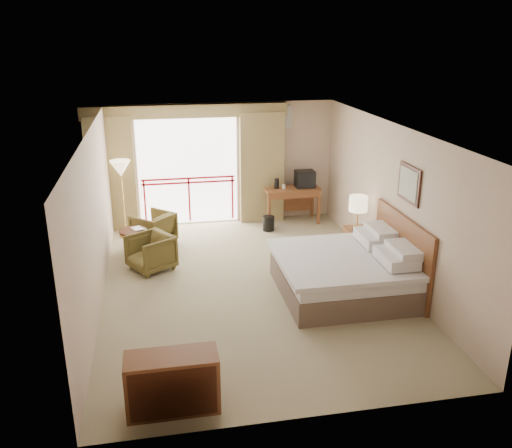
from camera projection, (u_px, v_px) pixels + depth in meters
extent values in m
plane|color=gray|center=(251.00, 285.00, 9.41)|extent=(7.00, 7.00, 0.00)
plane|color=white|center=(251.00, 129.00, 8.50)|extent=(7.00, 7.00, 0.00)
plane|color=tan|center=(223.00, 163.00, 12.20)|extent=(5.00, 0.00, 5.00)
plane|color=tan|center=(309.00, 313.00, 5.72)|extent=(5.00, 0.00, 5.00)
plane|color=tan|center=(95.00, 220.00, 8.52)|extent=(0.00, 7.00, 7.00)
plane|color=tan|center=(392.00, 203.00, 9.39)|extent=(0.00, 7.00, 7.00)
plane|color=white|center=(188.00, 172.00, 12.09)|extent=(2.40, 0.00, 2.40)
cube|color=#A70E1A|center=(189.00, 183.00, 12.15)|extent=(2.09, 0.03, 0.04)
cube|color=#A70E1A|center=(188.00, 178.00, 12.12)|extent=(2.09, 0.03, 0.04)
cube|color=#A70E1A|center=(145.00, 202.00, 12.11)|extent=(0.04, 0.03, 1.00)
cube|color=#A70E1A|center=(189.00, 200.00, 12.29)|extent=(0.04, 0.03, 1.00)
cube|color=#A70E1A|center=(232.00, 197.00, 12.46)|extent=(0.04, 0.03, 1.00)
cube|color=olive|center=(112.00, 174.00, 11.66)|extent=(1.00, 0.26, 2.50)
cube|color=olive|center=(262.00, 168.00, 12.24)|extent=(1.00, 0.26, 2.50)
cube|color=olive|center=(186.00, 111.00, 11.54)|extent=(4.40, 0.22, 0.28)
cube|color=silver|center=(280.00, 117.00, 12.06)|extent=(0.50, 0.04, 0.50)
cube|color=brown|center=(343.00, 282.00, 9.04)|extent=(2.05, 2.00, 0.40)
cube|color=silver|center=(344.00, 266.00, 8.94)|extent=(2.01, 1.96, 0.22)
cube|color=silver|center=(341.00, 259.00, 8.89)|extent=(2.09, 2.06, 0.08)
cube|color=silver|center=(396.00, 258.00, 8.55)|extent=(0.50, 0.75, 0.18)
cube|color=silver|center=(374.00, 238.00, 9.38)|extent=(0.50, 0.75, 0.18)
cube|color=silver|center=(405.00, 250.00, 8.53)|extent=(0.40, 0.70, 0.14)
cube|color=silver|center=(382.00, 231.00, 9.37)|extent=(0.40, 0.70, 0.14)
cube|color=brown|center=(402.00, 253.00, 9.07)|extent=(0.06, 2.10, 1.30)
cube|color=black|center=(409.00, 184.00, 8.67)|extent=(0.03, 0.72, 0.60)
cube|color=silver|center=(408.00, 184.00, 8.66)|extent=(0.01, 0.60, 0.48)
cube|color=brown|center=(357.00, 244.00, 10.35)|extent=(0.46, 0.54, 0.62)
cylinder|color=tan|center=(357.00, 226.00, 10.28)|extent=(0.14, 0.14, 0.04)
cylinder|color=tan|center=(358.00, 217.00, 10.21)|extent=(0.03, 0.03, 0.37)
cylinder|color=#FFE5B2|center=(358.00, 204.00, 10.12)|extent=(0.35, 0.35, 0.29)
cube|color=black|center=(358.00, 230.00, 10.08)|extent=(0.18, 0.14, 0.07)
cube|color=brown|center=(292.00, 189.00, 12.26)|extent=(1.25, 0.60, 0.05)
cube|color=brown|center=(269.00, 211.00, 12.05)|extent=(0.06, 0.06, 0.77)
cube|color=brown|center=(319.00, 208.00, 12.25)|extent=(0.06, 0.06, 0.77)
cube|color=brown|center=(265.00, 204.00, 12.54)|extent=(0.06, 0.06, 0.77)
cube|color=brown|center=(312.00, 201.00, 12.74)|extent=(0.06, 0.06, 0.77)
cube|color=brown|center=(289.00, 199.00, 12.61)|extent=(1.14, 0.03, 0.57)
cube|color=brown|center=(295.00, 196.00, 12.04)|extent=(1.14, 0.03, 0.12)
cube|color=black|center=(305.00, 179.00, 12.24)|extent=(0.43, 0.33, 0.39)
cube|color=black|center=(307.00, 181.00, 12.09)|extent=(0.39, 0.02, 0.31)
cylinder|color=black|center=(277.00, 184.00, 12.15)|extent=(0.12, 0.12, 0.23)
cylinder|color=white|center=(284.00, 187.00, 12.15)|extent=(0.09, 0.09, 0.10)
cylinder|color=black|center=(269.00, 223.00, 11.93)|extent=(0.30, 0.30, 0.32)
imported|color=#483D1A|center=(154.00, 244.00, 11.23)|extent=(1.02, 1.02, 0.67)
imported|color=#483D1A|center=(152.00, 269.00, 10.02)|extent=(1.00, 0.99, 0.67)
cylinder|color=black|center=(133.00, 231.00, 10.35)|extent=(0.52, 0.52, 0.04)
cylinder|color=black|center=(134.00, 244.00, 10.44)|extent=(0.06, 0.06, 0.52)
cylinder|color=black|center=(135.00, 257.00, 10.52)|extent=(0.37, 0.37, 0.03)
imported|color=white|center=(133.00, 230.00, 10.34)|extent=(0.27, 0.30, 0.02)
cylinder|color=tan|center=(126.00, 235.00, 11.64)|extent=(0.27, 0.27, 0.03)
cylinder|color=tan|center=(124.00, 204.00, 11.40)|extent=(0.03, 0.03, 1.44)
cone|color=#FFE5B2|center=(120.00, 169.00, 11.14)|extent=(0.42, 0.42, 0.34)
cube|color=brown|center=(172.00, 382.00, 6.21)|extent=(1.06, 0.44, 0.71)
cube|color=black|center=(173.00, 394.00, 6.00)|extent=(0.97, 0.02, 0.62)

